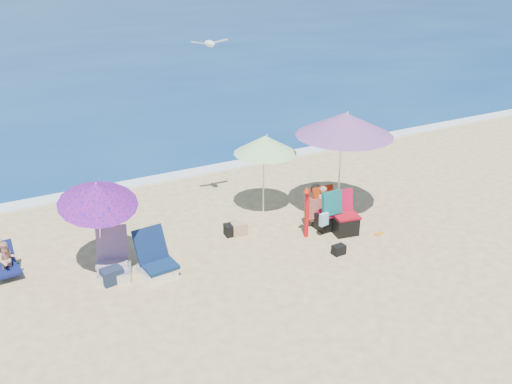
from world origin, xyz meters
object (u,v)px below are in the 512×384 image
umbrella_turquoise (345,124)px  person_left (6,259)px  seagull (210,43)px  chair_navy (156,263)px  umbrella_striped (265,145)px  furled_umbrella (307,209)px  camp_chair_right (327,214)px  person_center (320,206)px  camp_chair_left (344,221)px  umbrella_blue (98,195)px  chair_rainbow (113,263)px

umbrella_turquoise → person_left: 6.97m
seagull → chair_navy: bearing=-139.8°
umbrella_striped → furled_umbrella: 1.73m
camp_chair_right → seagull: seagull is taller
umbrella_turquoise → person_center: size_ratio=2.71×
camp_chair_right → camp_chair_left: bearing=-55.6°
umbrella_turquoise → person_center: (-0.66, -0.19, -1.64)m
umbrella_blue → seagull: bearing=22.6°
camp_chair_left → person_left: size_ratio=1.10×
umbrella_blue → chair_navy: size_ratio=2.32×
umbrella_blue → person_center: bearing=-3.2°
umbrella_turquoise → chair_navy: umbrella_turquoise is taller
umbrella_striped → person_center: umbrella_striped is taller
umbrella_turquoise → umbrella_blue: 5.16m
umbrella_blue → person_center: 4.62m
camp_chair_left → camp_chair_right: (-0.21, 0.31, 0.07)m
umbrella_striped → umbrella_blue: 3.85m
umbrella_turquoise → chair_rainbow: bearing=-179.5°
furled_umbrella → camp_chair_left: 0.91m
person_center → chair_navy: bearing=-176.3°
person_center → umbrella_blue: bearing=176.8°
seagull → umbrella_turquoise: bearing=-25.3°
seagull → umbrella_striped: bearing=-13.5°
furled_umbrella → person_center: furled_umbrella is taller
umbrella_blue → umbrella_striped: bearing=12.7°
furled_umbrella → umbrella_blue: bearing=171.4°
umbrella_turquoise → umbrella_striped: 1.72m
umbrella_striped → umbrella_blue: size_ratio=0.96×
camp_chair_left → furled_umbrella: bearing=165.9°
person_left → chair_navy: bearing=-26.4°
umbrella_striped → camp_chair_left: (0.95, -1.64, -1.32)m
umbrella_blue → seagull: (2.67, 1.11, 2.18)m
camp_chair_right → seagull: (-1.84, 1.59, 3.39)m
camp_chair_right → person_left: (-6.08, 1.16, 0.03)m
person_center → umbrella_turquoise: bearing=16.3°
furled_umbrella → person_left: size_ratio=1.46×
umbrella_striped → person_left: size_ratio=2.30×
umbrella_turquoise → seagull: (-2.47, 1.17, 1.65)m
umbrella_turquoise → chair_rainbow: (-5.03, -0.04, -1.86)m
umbrella_turquoise → chair_navy: bearing=-174.3°
umbrella_turquoise → person_center: umbrella_turquoise is taller
umbrella_turquoise → seagull: bearing=154.7°
person_center → person_left: (-6.05, 0.93, -0.08)m
umbrella_turquoise → umbrella_blue: umbrella_turquoise is taller
camp_chair_left → seagull: size_ratio=1.14×
person_center → chair_rainbow: bearing=178.0°
camp_chair_right → chair_rainbow: bearing=175.1°
umbrella_turquoise → furled_umbrella: bearing=-156.5°
furled_umbrella → umbrella_striped: bearing=96.0°
umbrella_blue → camp_chair_left: size_ratio=2.17×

